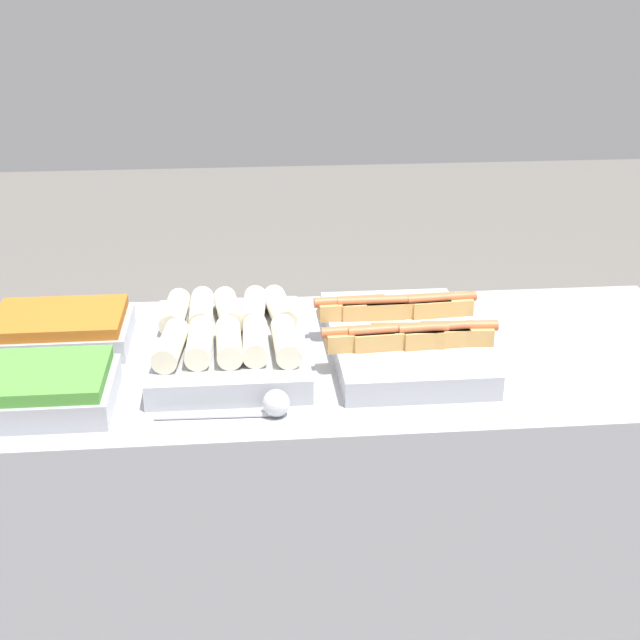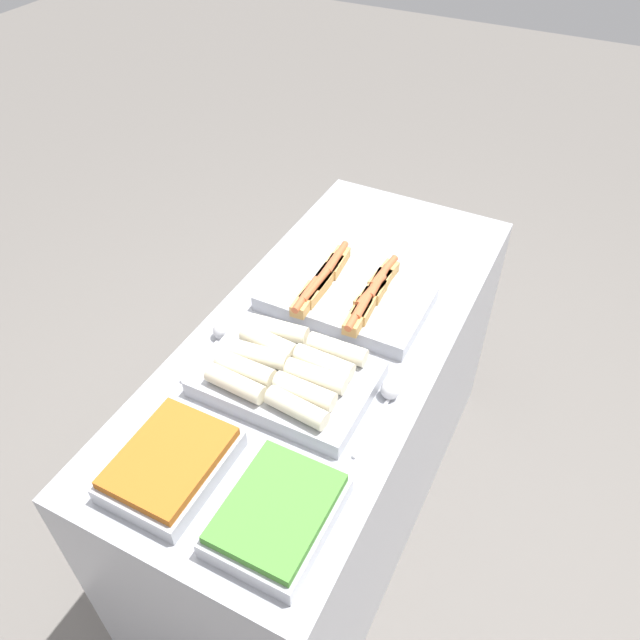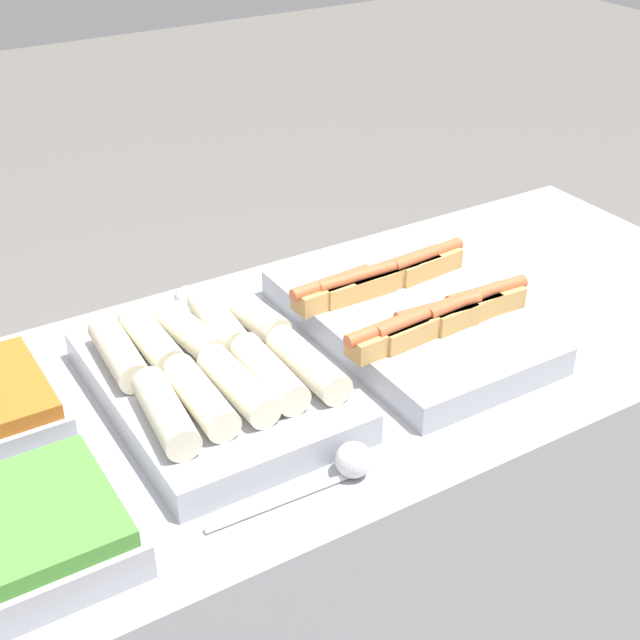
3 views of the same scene
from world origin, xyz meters
name	(u,v)px [view 2 (image 2 of 3)]	position (x,y,z in m)	size (l,w,h in m)	color
ground_plane	(325,502)	(0.00, 0.00, 0.00)	(12.00, 12.00, 0.00)	slate
counter	(326,429)	(0.00, 0.00, 0.46)	(1.61, 0.70, 0.93)	#A8AAB2
tray_hotdogs	(346,295)	(0.13, 0.00, 0.97)	(0.36, 0.49, 0.10)	#A8AAB2
tray_wraps	(287,374)	(-0.23, 0.00, 0.97)	(0.31, 0.45, 0.10)	#A8AAB2
tray_side_front	(278,514)	(-0.60, -0.18, 0.96)	(0.30, 0.23, 0.07)	#A8AAB2
tray_side_back	(171,464)	(-0.60, 0.11, 0.96)	(0.30, 0.23, 0.07)	#A8AAB2
serving_spoon_near	(388,395)	(-0.17, -0.26, 0.95)	(0.25, 0.05, 0.05)	silver
serving_spoon_far	(219,334)	(-0.17, 0.26, 0.95)	(0.23, 0.05, 0.05)	silver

